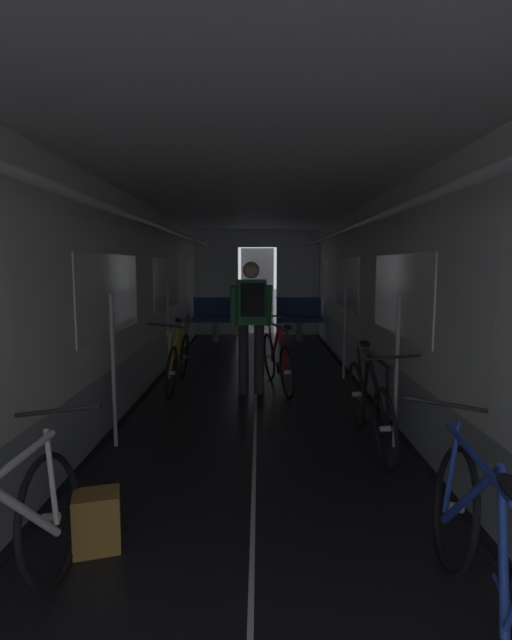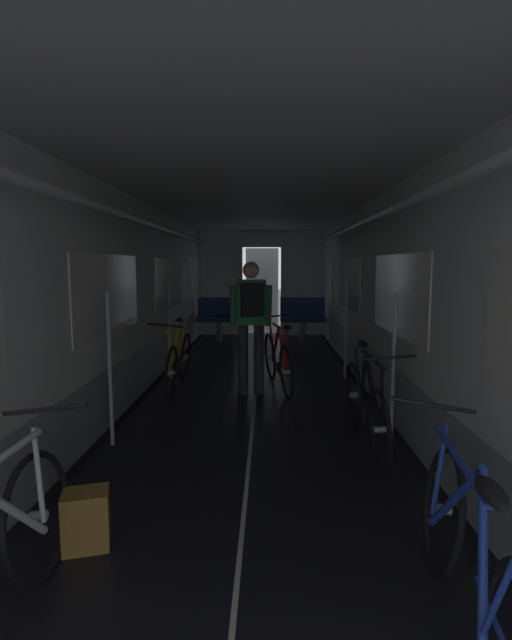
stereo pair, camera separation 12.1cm
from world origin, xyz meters
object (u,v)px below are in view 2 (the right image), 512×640
(bicycle_red_in_aisle, at_px, (278,360))
(backpack_on_floor, at_px, (86,520))
(bicycle_black, at_px, (366,405))
(person_cyclist_aisle, at_px, (251,315))
(bicycle_yellow, at_px, (178,360))
(bench_seat_far_right, at_px, (303,315))
(bicycle_blue, at_px, (471,559))
(bench_seat_far_left, at_px, (219,315))

(bicycle_red_in_aisle, distance_m, backpack_on_floor, 3.80)
(bicycle_black, height_order, person_cyclist_aisle, person_cyclist_aisle)
(backpack_on_floor, bearing_deg, bicycle_black, 39.80)
(bicycle_yellow, relative_size, backpack_on_floor, 4.97)
(person_cyclist_aisle, relative_size, bicycle_red_in_aisle, 1.01)
(bench_seat_far_right, bearing_deg, bicycle_red_in_aisle, -98.76)
(bench_seat_far_right, relative_size, bicycle_yellow, 0.58)
(bench_seat_far_right, height_order, bicycle_black, bench_seat_far_right)
(bench_seat_far_right, relative_size, bicycle_black, 0.58)
(bicycle_blue, distance_m, bicycle_black, 2.27)
(bicycle_yellow, xyz_separation_m, backpack_on_floor, (0.14, -3.60, -0.21))
(person_cyclist_aisle, height_order, bicycle_red_in_aisle, person_cyclist_aisle)
(bench_seat_far_left, height_order, bicycle_yellow, bench_seat_far_left)
(person_cyclist_aisle, bearing_deg, bicycle_black, -57.11)
(bench_seat_far_right, height_order, bicycle_red_in_aisle, bench_seat_far_right)
(bicycle_yellow, distance_m, bicycle_blue, 4.72)
(bicycle_yellow, distance_m, bicycle_red_in_aisle, 1.33)
(bicycle_blue, relative_size, bicycle_black, 1.00)
(bicycle_blue, bearing_deg, bicycle_black, 89.75)
(bicycle_red_in_aisle, relative_size, backpack_on_floor, 4.92)
(bench_seat_far_left, distance_m, bench_seat_far_right, 1.80)
(bench_seat_far_left, bearing_deg, bicycle_blue, -76.67)
(bicycle_yellow, height_order, bicycle_red_in_aisle, bicycle_yellow)
(bench_seat_far_left, bearing_deg, bicycle_black, -71.78)
(bench_seat_far_left, distance_m, backpack_on_floor, 7.56)
(bicycle_black, height_order, bicycle_red_in_aisle, bicycle_black)
(bicycle_yellow, bearing_deg, bicycle_red_in_aisle, 0.32)
(bench_seat_far_left, distance_m, bicycle_blue, 8.42)
(bicycle_red_in_aisle, bearing_deg, bicycle_black, -69.01)
(bench_seat_far_right, distance_m, bicycle_blue, 8.20)
(bench_seat_far_right, xyz_separation_m, bicycle_black, (0.15, -5.93, -0.18))
(bench_seat_far_right, bearing_deg, bench_seat_far_left, 180.00)
(bench_seat_far_right, bearing_deg, bicycle_blue, -89.01)
(backpack_on_floor, bearing_deg, bicycle_yellow, 92.22)
(bicycle_black, xyz_separation_m, backpack_on_floor, (-1.95, -1.62, -0.21))
(bicycle_blue, relative_size, bicycle_red_in_aisle, 1.01)
(bench_seat_far_right, relative_size, bicycle_red_in_aisle, 0.59)
(bench_seat_far_left, xyz_separation_m, bicycle_black, (1.95, -5.93, -0.18))
(bicycle_black, distance_m, bicycle_red_in_aisle, 2.12)
(person_cyclist_aisle, bearing_deg, bench_seat_far_right, 77.27)
(bench_seat_far_left, relative_size, bench_seat_far_right, 1.00)
(bicycle_yellow, bearing_deg, bench_seat_far_left, 88.02)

